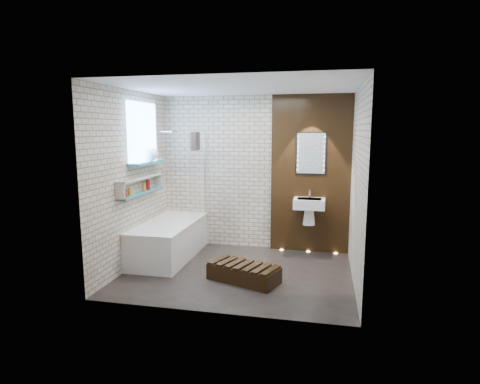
% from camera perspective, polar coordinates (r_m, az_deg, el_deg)
% --- Properties ---
extents(ground, '(3.20, 3.20, 0.00)m').
position_cam_1_polar(ground, '(5.84, -0.32, -11.45)').
color(ground, black).
rests_on(ground, ground).
extents(room_shell, '(3.24, 3.20, 2.60)m').
position_cam_1_polar(room_shell, '(5.52, -0.33, 1.30)').
color(room_shell, '#B1A68D').
rests_on(room_shell, ground).
extents(walnut_panel, '(1.30, 0.06, 2.60)m').
position_cam_1_polar(walnut_panel, '(6.66, 10.08, 2.48)').
color(walnut_panel, black).
rests_on(walnut_panel, ground).
extents(clerestory_window, '(0.18, 1.00, 0.94)m').
position_cam_1_polar(clerestory_window, '(6.32, -13.77, 7.49)').
color(clerestory_window, '#7FADE0').
rests_on(clerestory_window, room_shell).
extents(display_niche, '(0.14, 1.30, 0.26)m').
position_cam_1_polar(display_niche, '(6.18, -14.01, 0.92)').
color(display_niche, teal).
rests_on(display_niche, room_shell).
extents(bathtub, '(0.79, 1.74, 0.70)m').
position_cam_1_polar(bathtub, '(6.51, -10.11, -6.73)').
color(bathtub, white).
rests_on(bathtub, ground).
extents(bath_screen, '(0.01, 0.78, 1.40)m').
position_cam_1_polar(bath_screen, '(6.60, -6.05, 2.34)').
color(bath_screen, white).
rests_on(bath_screen, bathtub).
extents(towel, '(0.09, 0.22, 0.29)m').
position_cam_1_polar(towel, '(6.45, -6.45, 7.26)').
color(towel, black).
rests_on(towel, bath_screen).
extents(shower_head, '(0.18, 0.18, 0.02)m').
position_cam_1_polar(shower_head, '(6.76, -9.49, 8.54)').
color(shower_head, silver).
rests_on(shower_head, room_shell).
extents(washbasin, '(0.50, 0.36, 0.58)m').
position_cam_1_polar(washbasin, '(6.54, 9.90, -2.16)').
color(washbasin, white).
rests_on(washbasin, walnut_panel).
extents(led_mirror, '(0.50, 0.02, 0.70)m').
position_cam_1_polar(led_mirror, '(6.59, 10.15, 5.47)').
color(led_mirror, black).
rests_on(led_mirror, walnut_panel).
extents(walnut_step, '(1.04, 0.72, 0.21)m').
position_cam_1_polar(walnut_step, '(5.50, 0.54, -11.60)').
color(walnut_step, black).
rests_on(walnut_step, ground).
extents(niche_bottles, '(0.07, 0.81, 0.16)m').
position_cam_1_polar(niche_bottles, '(6.13, -14.24, 0.55)').
color(niche_bottles, '#AB6D1A').
rests_on(niche_bottles, display_niche).
extents(sill_vases, '(0.20, 0.20, 0.20)m').
position_cam_1_polar(sill_vases, '(6.44, -12.55, 5.31)').
color(sill_vases, white).
rests_on(sill_vases, clerestory_window).
extents(floor_uplights, '(0.96, 0.06, 0.01)m').
position_cam_1_polar(floor_uplights, '(6.85, 9.76, -8.41)').
color(floor_uplights, '#FFD899').
rests_on(floor_uplights, ground).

